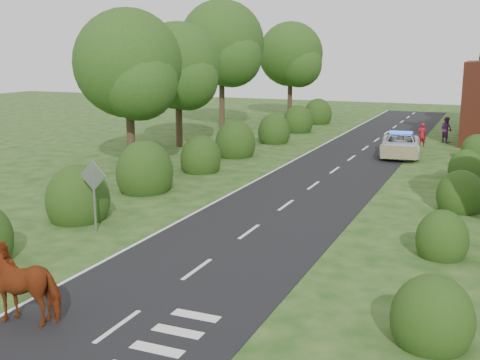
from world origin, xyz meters
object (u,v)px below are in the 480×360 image
at_px(road_sign, 94,185).
at_px(police_van, 400,145).
at_px(pedestrian_red, 422,135).
at_px(pedestrian_purple, 446,130).
at_px(cow, 30,288).

relative_size(road_sign, police_van, 0.49).
distance_m(road_sign, pedestrian_red, 25.57).
height_order(road_sign, pedestrian_purple, road_sign).
relative_size(cow, police_van, 0.42).
xyz_separation_m(road_sign, police_van, (7.50, 19.84, -0.97)).
bearing_deg(pedestrian_purple, pedestrian_red, 106.73).
distance_m(road_sign, cow, 7.06).
xyz_separation_m(police_van, pedestrian_purple, (2.06, 6.93, 0.21)).
bearing_deg(pedestrian_red, road_sign, 44.30).
xyz_separation_m(pedestrian_red, pedestrian_purple, (1.31, 2.57, 0.10)).
xyz_separation_m(road_sign, pedestrian_purple, (9.56, 26.77, -0.76)).
xyz_separation_m(police_van, pedestrian_red, (0.75, 4.35, 0.10)).
relative_size(road_sign, pedestrian_red, 1.61).
bearing_deg(cow, road_sign, -168.85).
distance_m(road_sign, police_van, 21.23).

